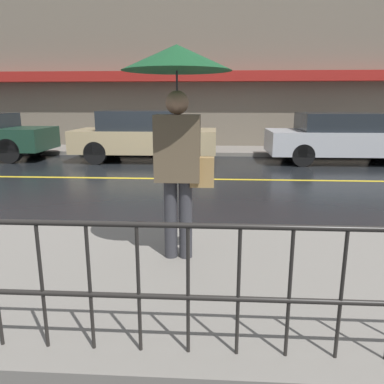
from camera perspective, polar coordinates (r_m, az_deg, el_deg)
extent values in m
plane|color=black|center=(8.75, -9.08, 2.07)|extent=(80.00, 80.00, 0.00)
cube|color=slate|center=(4.13, -24.66, -11.43)|extent=(28.00, 2.77, 0.12)
cube|color=slate|center=(13.33, -4.74, 6.37)|extent=(28.00, 2.02, 0.12)
cube|color=gold|center=(8.75, -9.08, 2.10)|extent=(25.20, 0.12, 0.01)
cube|color=#706656|center=(14.41, -4.28, 17.44)|extent=(28.00, 0.30, 5.40)
cube|color=maroon|center=(13.98, -4.51, 17.14)|extent=(16.80, 0.55, 0.35)
cylinder|color=black|center=(2.68, -21.87, -13.26)|extent=(0.02, 0.02, 0.87)
cylinder|color=black|center=(2.56, -15.28, -13.97)|extent=(0.02, 0.02, 0.87)
cylinder|color=black|center=(2.48, -8.13, -14.52)|extent=(0.02, 0.02, 0.87)
cylinder|color=black|center=(2.44, -0.60, -14.88)|extent=(0.02, 0.02, 0.87)
cylinder|color=black|center=(2.44, 7.07, -14.98)|extent=(0.02, 0.02, 0.87)
cylinder|color=black|center=(2.48, 14.60, -14.84)|extent=(0.02, 0.02, 0.87)
cylinder|color=black|center=(2.56, 21.77, -14.47)|extent=(0.02, 0.02, 0.87)
cylinder|color=#333338|center=(3.90, -3.26, -4.17)|extent=(0.14, 0.14, 0.83)
cylinder|color=#333338|center=(3.89, -0.98, -4.21)|extent=(0.14, 0.14, 0.83)
cube|color=brown|center=(3.74, -2.22, 6.68)|extent=(0.45, 0.27, 0.65)
sphere|color=#986F52|center=(3.71, -2.28, 13.45)|extent=(0.23, 0.23, 0.23)
cylinder|color=#262628|center=(3.71, -2.27, 12.32)|extent=(0.02, 0.02, 0.73)
cone|color=#144723|center=(3.73, -2.35, 19.79)|extent=(1.05, 1.05, 0.24)
cube|color=#9E7A47|center=(3.76, 1.55, 3.06)|extent=(0.24, 0.12, 0.30)
cylinder|color=black|center=(13.33, -22.86, 6.64)|extent=(0.71, 0.22, 0.71)
cylinder|color=black|center=(11.97, -26.08, 5.65)|extent=(0.71, 0.22, 0.71)
cube|color=tan|center=(11.36, -7.05, 7.80)|extent=(4.18, 1.82, 0.65)
cube|color=#1E2328|center=(11.35, -7.98, 10.80)|extent=(2.17, 1.68, 0.55)
cylinder|color=black|center=(12.02, -0.19, 6.89)|extent=(0.64, 0.22, 0.64)
cylinder|color=black|center=(10.43, -0.76, 5.87)|extent=(0.64, 0.22, 0.64)
cylinder|color=black|center=(12.46, -12.25, 6.82)|extent=(0.64, 0.22, 0.64)
cylinder|color=black|center=(10.93, -14.49, 5.79)|extent=(0.64, 0.22, 0.64)
cube|color=#B2B5BA|center=(11.79, 22.29, 7.07)|extent=(4.42, 1.87, 0.66)
cube|color=#1E2328|center=(11.69, 21.71, 9.91)|extent=(2.30, 1.72, 0.49)
cylinder|color=black|center=(13.08, 26.76, 5.93)|extent=(0.61, 0.22, 0.61)
cylinder|color=black|center=(12.26, 14.85, 6.50)|extent=(0.61, 0.22, 0.61)
cylinder|color=black|center=(10.66, 16.54, 5.40)|extent=(0.61, 0.22, 0.61)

